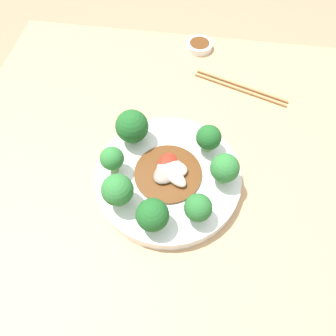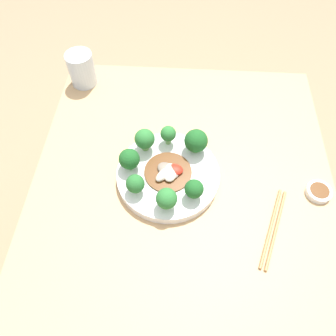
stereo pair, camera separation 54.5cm
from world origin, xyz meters
name	(u,v)px [view 1 (the left image)]	position (x,y,z in m)	size (l,w,h in m)	color
ground_plane	(172,270)	(0.00, 0.00, 0.00)	(8.00, 8.00, 0.00)	#9E8460
table	(174,236)	(0.00, 0.00, 0.39)	(0.87, 0.76, 0.77)	tan
plate	(168,177)	(-0.01, -0.04, 0.79)	(0.26, 0.26, 0.02)	white
broccoli_east	(225,168)	(0.08, -0.04, 0.83)	(0.05, 0.05, 0.06)	#70A356
broccoli_south	(152,215)	(-0.02, -0.13, 0.83)	(0.05, 0.05, 0.06)	#89B76B
broccoli_northwest	(132,127)	(-0.09, 0.03, 0.84)	(0.06, 0.06, 0.07)	#70A356
broccoli_northeast	(209,138)	(0.05, 0.03, 0.83)	(0.05, 0.05, 0.06)	#89B76B
broccoli_southwest	(118,190)	(-0.08, -0.10, 0.84)	(0.05, 0.05, 0.07)	#70A356
broccoli_west	(112,159)	(-0.11, -0.04, 0.83)	(0.04, 0.04, 0.06)	#70A356
broccoli_southeast	(198,208)	(0.05, -0.11, 0.83)	(0.04, 0.04, 0.06)	#89B76B
stirfry_center	(170,171)	(-0.01, -0.04, 0.80)	(0.12, 0.12, 0.02)	#5B3314
chopsticks	(240,87)	(0.11, 0.21, 0.78)	(0.20, 0.09, 0.01)	#AD7F4C
sauce_dish	(199,45)	(0.01, 0.34, 0.78)	(0.06, 0.06, 0.02)	white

